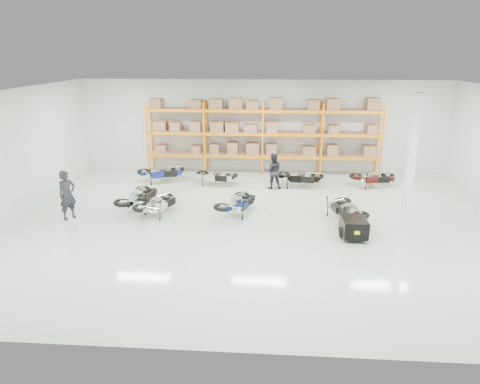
# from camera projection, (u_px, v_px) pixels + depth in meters

# --- Properties ---
(room) EXTENTS (18.00, 18.00, 18.00)m
(room) POSITION_uv_depth(u_px,v_px,m) (259.00, 160.00, 14.52)
(room) COLOR #A9BDAD
(room) RESTS_ON ground
(pallet_rack) EXTENTS (11.28, 0.98, 3.62)m
(pallet_rack) POSITION_uv_depth(u_px,v_px,m) (263.00, 128.00, 20.63)
(pallet_rack) COLOR orange
(pallet_rack) RESTS_ON ground
(structural_column) EXTENTS (0.25, 0.25, 4.50)m
(structural_column) POSITION_uv_depth(u_px,v_px,m) (411.00, 159.00, 14.64)
(structural_column) COLOR white
(structural_column) RESTS_ON ground
(moto_blue_centre) EXTENTS (1.59, 2.03, 1.18)m
(moto_blue_centre) POSITION_uv_depth(u_px,v_px,m) (238.00, 200.00, 15.79)
(moto_blue_centre) COLOR #071547
(moto_blue_centre) RESTS_ON ground
(moto_silver_left) EXTENTS (1.52, 1.94, 1.13)m
(moto_silver_left) POSITION_uv_depth(u_px,v_px,m) (158.00, 201.00, 15.77)
(moto_silver_left) COLOR silver
(moto_silver_left) RESTS_ON ground
(moto_black_far_left) EXTENTS (1.33, 2.10, 1.26)m
(moto_black_far_left) POSITION_uv_depth(u_px,v_px,m) (139.00, 194.00, 16.30)
(moto_black_far_left) COLOR black
(moto_black_far_left) RESTS_ON ground
(moto_touring_right) EXTENTS (1.29, 1.95, 1.16)m
(moto_touring_right) POSITION_uv_depth(u_px,v_px,m) (346.00, 206.00, 15.20)
(moto_touring_right) COLOR black
(moto_touring_right) RESTS_ON ground
(trailer) EXTENTS (0.87, 1.64, 0.69)m
(trailer) POSITION_uv_depth(u_px,v_px,m) (354.00, 227.00, 13.73)
(trailer) COLOR black
(trailer) RESTS_ON ground
(moto_back_a) EXTENTS (2.08, 1.50, 1.22)m
(moto_back_a) POSITION_uv_depth(u_px,v_px,m) (161.00, 170.00, 19.71)
(moto_back_a) COLOR navy
(moto_back_a) RESTS_ON ground
(moto_back_b) EXTENTS (1.81, 1.13, 1.09)m
(moto_back_b) POSITION_uv_depth(u_px,v_px,m) (216.00, 174.00, 19.30)
(moto_back_b) COLOR #B4BABF
(moto_back_b) RESTS_ON ground
(moto_back_c) EXTENTS (1.90, 1.11, 1.17)m
(moto_back_c) POSITION_uv_depth(u_px,v_px,m) (300.00, 175.00, 19.03)
(moto_back_c) COLOR black
(moto_back_c) RESTS_ON ground
(moto_back_d) EXTENTS (1.86, 1.10, 1.14)m
(moto_back_d) POSITION_uv_depth(u_px,v_px,m) (374.00, 175.00, 18.98)
(moto_back_d) COLOR #3F0E0C
(moto_back_d) RESTS_ON ground
(person_left) EXTENTS (0.72, 0.78, 1.80)m
(person_left) POSITION_uv_depth(u_px,v_px,m) (67.00, 195.00, 15.25)
(person_left) COLOR black
(person_left) RESTS_ON ground
(person_back) EXTENTS (0.83, 0.67, 1.59)m
(person_back) POSITION_uv_depth(u_px,v_px,m) (273.00, 171.00, 18.69)
(person_back) COLOR black
(person_back) RESTS_ON ground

